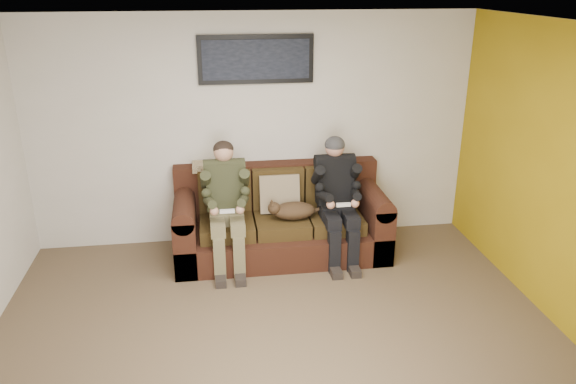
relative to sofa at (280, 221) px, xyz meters
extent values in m
plane|color=brown|center=(-0.23, -1.83, -0.36)|extent=(5.00, 5.00, 0.00)
plane|color=silver|center=(-0.23, -1.83, 2.24)|extent=(5.00, 5.00, 0.00)
plane|color=beige|center=(-0.23, 0.42, 0.94)|extent=(5.00, 0.00, 5.00)
cube|color=#371A10|center=(0.00, -0.08, -0.20)|extent=(2.32, 1.00, 0.32)
cube|color=#371A10|center=(0.00, 0.31, 0.27)|extent=(2.32, 0.21, 0.63)
cube|color=#371A10|center=(-1.04, -0.08, -0.04)|extent=(0.23, 1.00, 0.63)
cube|color=#371A10|center=(1.04, -0.08, -0.04)|extent=(0.23, 1.00, 0.63)
cylinder|color=#371A10|center=(-1.04, -0.08, 0.27)|extent=(0.23, 1.00, 0.23)
cylinder|color=#371A10|center=(1.04, -0.08, 0.27)|extent=(0.23, 1.00, 0.23)
cube|color=#3A2A11|center=(-0.60, -0.14, 0.03)|extent=(0.58, 0.63, 0.15)
cube|color=#3A2A11|center=(-0.60, 0.16, 0.34)|extent=(0.58, 0.15, 0.46)
cube|color=#3A2A11|center=(0.00, -0.14, 0.03)|extent=(0.58, 0.63, 0.15)
cube|color=#3A2A11|center=(0.00, 0.16, 0.34)|extent=(0.58, 0.15, 0.46)
cube|color=#3A2A11|center=(0.60, -0.14, 0.03)|extent=(0.58, 0.63, 0.15)
cube|color=#3A2A11|center=(0.60, 0.16, 0.34)|extent=(0.58, 0.15, 0.46)
cube|color=#867357|center=(0.00, 0.04, 0.32)|extent=(0.44, 0.21, 0.44)
cube|color=#C5B891|center=(-0.70, 0.29, 0.59)|extent=(0.47, 0.23, 0.08)
cube|color=#6E6544|center=(-0.60, -0.17, 0.18)|extent=(0.36, 0.30, 0.14)
cube|color=#2F321E|center=(-0.60, -0.07, 0.48)|extent=(0.40, 0.30, 0.53)
cylinder|color=#2F321E|center=(-0.60, -0.05, 0.69)|extent=(0.44, 0.18, 0.18)
sphere|color=tan|center=(-0.60, -0.03, 0.85)|extent=(0.21, 0.21, 0.21)
cube|color=#6E6544|center=(-0.70, -0.37, 0.17)|extent=(0.15, 0.42, 0.13)
cube|color=#6E6544|center=(-0.50, -0.37, 0.17)|extent=(0.15, 0.42, 0.13)
cube|color=#6E6544|center=(-0.70, -0.57, -0.13)|extent=(0.12, 0.13, 0.46)
cube|color=#6E6544|center=(-0.50, -0.57, -0.13)|extent=(0.12, 0.13, 0.46)
cube|color=black|center=(-0.70, -0.65, -0.32)|extent=(0.11, 0.26, 0.08)
cube|color=black|center=(-0.50, -0.65, -0.32)|extent=(0.11, 0.26, 0.08)
cylinder|color=#2F321E|center=(-0.80, -0.14, 0.58)|extent=(0.11, 0.30, 0.28)
cylinder|color=#2F321E|center=(-0.40, -0.14, 0.58)|extent=(0.11, 0.30, 0.28)
cylinder|color=#2F321E|center=(-0.77, -0.36, 0.42)|extent=(0.14, 0.32, 0.15)
cylinder|color=#2F321E|center=(-0.43, -0.36, 0.42)|extent=(0.14, 0.32, 0.15)
sphere|color=tan|center=(-0.73, -0.48, 0.37)|extent=(0.09, 0.09, 0.09)
sphere|color=tan|center=(-0.47, -0.48, 0.37)|extent=(0.09, 0.09, 0.09)
cube|color=white|center=(-0.60, -0.50, 0.37)|extent=(0.15, 0.04, 0.03)
ellipsoid|color=black|center=(-0.60, -0.01, 0.88)|extent=(0.22, 0.22, 0.17)
cube|color=black|center=(0.60, -0.17, 0.18)|extent=(0.36, 0.30, 0.14)
cube|color=black|center=(0.60, -0.07, 0.48)|extent=(0.40, 0.30, 0.53)
cylinder|color=black|center=(0.60, -0.05, 0.69)|extent=(0.44, 0.18, 0.18)
sphere|color=tan|center=(0.60, -0.03, 0.85)|extent=(0.21, 0.21, 0.21)
cube|color=black|center=(0.50, -0.37, 0.17)|extent=(0.15, 0.42, 0.13)
cube|color=black|center=(0.70, -0.37, 0.17)|extent=(0.15, 0.42, 0.13)
cube|color=black|center=(0.50, -0.57, -0.13)|extent=(0.12, 0.13, 0.46)
cube|color=black|center=(0.70, -0.57, -0.13)|extent=(0.12, 0.13, 0.46)
cube|color=black|center=(0.50, -0.65, -0.32)|extent=(0.11, 0.26, 0.08)
cube|color=black|center=(0.70, -0.65, -0.32)|extent=(0.11, 0.26, 0.08)
cylinder|color=black|center=(0.40, -0.14, 0.58)|extent=(0.11, 0.30, 0.28)
cylinder|color=black|center=(0.80, -0.14, 0.58)|extent=(0.11, 0.30, 0.28)
cylinder|color=black|center=(0.43, -0.36, 0.42)|extent=(0.14, 0.32, 0.15)
cylinder|color=black|center=(0.77, -0.36, 0.42)|extent=(0.14, 0.32, 0.15)
sphere|color=tan|center=(0.47, -0.48, 0.37)|extent=(0.09, 0.09, 0.09)
sphere|color=tan|center=(0.73, -0.48, 0.37)|extent=(0.09, 0.09, 0.09)
cube|color=white|center=(0.60, -0.50, 0.37)|extent=(0.15, 0.04, 0.03)
ellipsoid|color=black|center=(0.60, -0.03, 0.88)|extent=(0.22, 0.22, 0.19)
ellipsoid|color=#4F361F|center=(0.13, -0.20, 0.20)|extent=(0.47, 0.26, 0.19)
sphere|color=#4F361F|center=(-0.09, -0.23, 0.26)|extent=(0.14, 0.14, 0.14)
cone|color=#4F361F|center=(-0.11, -0.26, 0.33)|extent=(0.04, 0.04, 0.04)
cone|color=#4F361F|center=(-0.11, -0.19, 0.33)|extent=(0.04, 0.04, 0.04)
cylinder|color=#4F361F|center=(0.37, -0.15, 0.17)|extent=(0.26, 0.13, 0.08)
cube|color=black|center=(-0.20, 0.39, 1.74)|extent=(1.25, 0.04, 0.52)
cube|color=black|center=(-0.20, 0.36, 1.74)|extent=(1.15, 0.01, 0.42)
camera|label=1|loc=(-0.74, -5.73, 2.57)|focal=35.00mm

